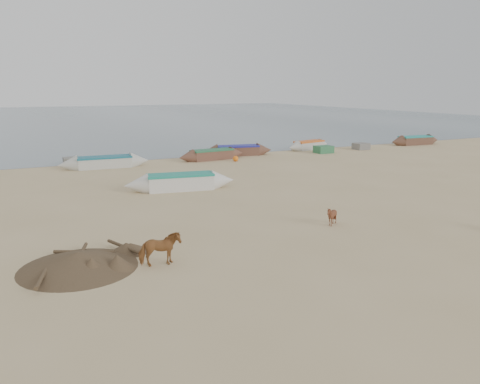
% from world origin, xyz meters
% --- Properties ---
extents(ground, '(140.00, 140.00, 0.00)m').
position_xyz_m(ground, '(0.00, 0.00, 0.00)').
color(ground, tan).
rests_on(ground, ground).
extents(sea, '(160.00, 160.00, 0.00)m').
position_xyz_m(sea, '(0.00, 82.00, 0.01)').
color(sea, slate).
rests_on(sea, ground).
extents(cow_adult, '(1.41, 0.76, 1.14)m').
position_xyz_m(cow_adult, '(-5.29, -0.86, 0.57)').
color(cow_adult, '#955E30').
rests_on(cow_adult, ground).
extents(calf_front, '(0.86, 0.78, 0.84)m').
position_xyz_m(calf_front, '(2.61, 0.43, 0.42)').
color(calf_front, brown).
rests_on(calf_front, ground).
extents(near_canoe, '(6.48, 2.28, 0.94)m').
position_xyz_m(near_canoe, '(-0.87, 10.03, 0.47)').
color(near_canoe, silver).
rests_on(near_canoe, ground).
extents(debris_pile, '(4.10, 4.10, 0.54)m').
position_xyz_m(debris_pile, '(-7.76, 0.11, 0.27)').
color(debris_pile, brown).
rests_on(debris_pile, ground).
extents(waterline_canoes, '(60.37, 4.87, 0.93)m').
position_xyz_m(waterline_canoes, '(0.09, 20.54, 0.43)').
color(waterline_canoes, brown).
rests_on(waterline_canoes, ground).
extents(beach_clutter, '(43.53, 5.89, 0.64)m').
position_xyz_m(beach_clutter, '(4.41, 19.43, 0.30)').
color(beach_clutter, '#2E6741').
rests_on(beach_clutter, ground).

